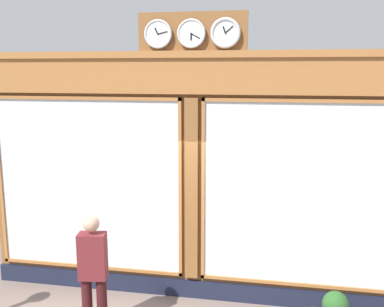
# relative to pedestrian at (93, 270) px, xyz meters

# --- Properties ---
(shop_facade) EXTENTS (6.75, 0.42, 4.35)m
(shop_facade) POSITION_rel_pedestrian_xyz_m (-1.10, -1.37, 0.99)
(shop_facade) COLOR brown
(shop_facade) RESTS_ON ground_plane
(pedestrian) EXTENTS (0.39, 0.27, 1.69)m
(pedestrian) POSITION_rel_pedestrian_xyz_m (0.00, 0.00, 0.00)
(pedestrian) COLOR #3A1316
(pedestrian) RESTS_ON ground_plane
(planter_shrub) EXTENTS (0.33, 0.33, 0.33)m
(planter_shrub) POSITION_rel_pedestrian_xyz_m (-3.12, -0.17, -0.26)
(planter_shrub) COLOR #285623
(planter_shrub) RESTS_ON planter_box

